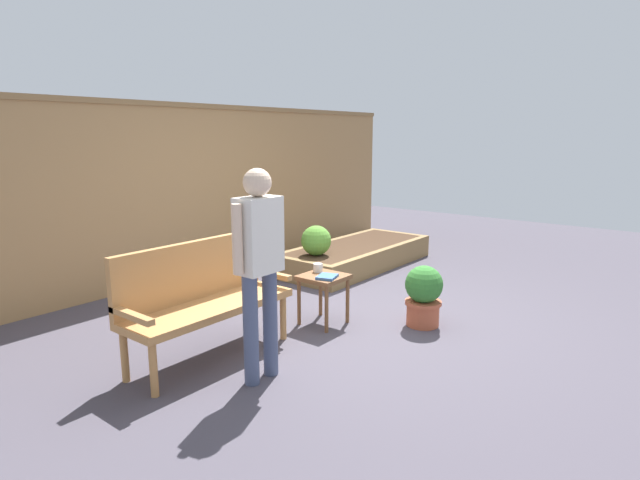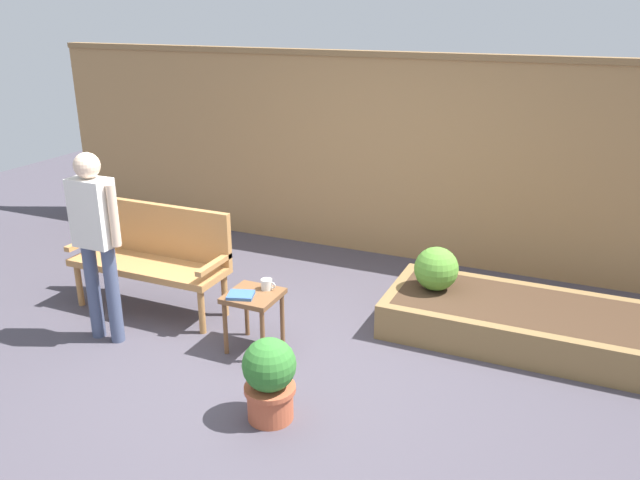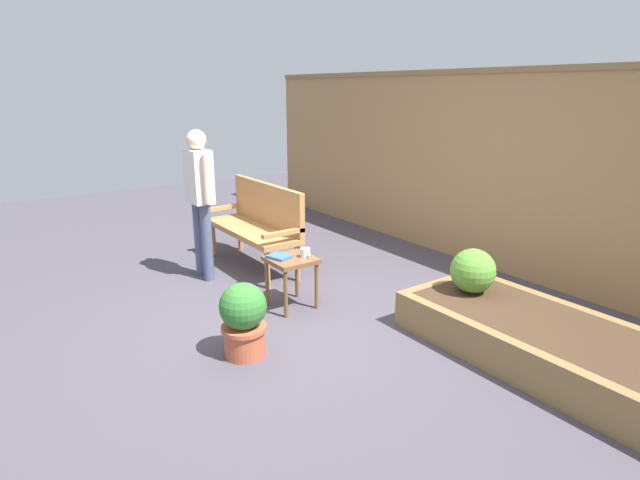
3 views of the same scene
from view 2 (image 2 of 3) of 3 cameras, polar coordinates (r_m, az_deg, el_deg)
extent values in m
plane|color=#47424C|center=(4.96, -3.65, -11.21)|extent=(14.00, 14.00, 0.00)
cube|color=#A37A4C|center=(6.82, 6.26, 7.10)|extent=(8.40, 0.10, 2.10)
cube|color=olive|center=(6.66, 6.63, 16.19)|extent=(8.40, 0.14, 0.06)
cylinder|color=#B77F47|center=(5.68, -8.53, -4.84)|extent=(0.06, 0.06, 0.40)
cylinder|color=#B77F47|center=(5.41, -10.55, -6.30)|extent=(0.06, 0.06, 0.40)
cylinder|color=#B77F47|center=(6.43, -18.57, -2.63)|extent=(0.06, 0.06, 0.40)
cylinder|color=#B77F47|center=(6.20, -20.76, -3.79)|extent=(0.06, 0.06, 0.40)
cube|color=#B77F47|center=(5.81, -15.12, -2.25)|extent=(1.44, 0.48, 0.06)
cube|color=#B77F47|center=(5.87, -14.10, 0.89)|extent=(1.44, 0.06, 0.48)
cube|color=#B77F47|center=(6.21, -20.24, -0.10)|extent=(0.06, 0.48, 0.04)
cube|color=#B77F47|center=(5.38, -9.47, -2.16)|extent=(0.06, 0.48, 0.04)
cylinder|color=brown|center=(5.17, -3.40, -7.01)|extent=(0.04, 0.04, 0.44)
cylinder|color=brown|center=(4.91, -5.17, -8.61)|extent=(0.04, 0.04, 0.44)
cylinder|color=brown|center=(5.31, -6.59, -6.32)|extent=(0.04, 0.04, 0.44)
cylinder|color=brown|center=(5.07, -8.47, -7.83)|extent=(0.04, 0.04, 0.44)
cube|color=brown|center=(5.01, -6.01, -4.99)|extent=(0.40, 0.40, 0.04)
cylinder|color=silver|center=(5.04, -4.81, -3.97)|extent=(0.09, 0.09, 0.08)
torus|color=silver|center=(5.02, -4.31, -4.07)|extent=(0.06, 0.01, 0.06)
cube|color=#38609E|center=(4.95, -7.11, -4.92)|extent=(0.24, 0.22, 0.03)
cylinder|color=#B75638|center=(4.37, -4.47, -14.44)|extent=(0.31, 0.31, 0.21)
cylinder|color=#B75638|center=(4.30, -4.51, -13.11)|extent=(0.34, 0.34, 0.04)
sphere|color=#33752D|center=(4.20, -4.58, -11.08)|extent=(0.36, 0.36, 0.36)
cube|color=olive|center=(5.10, 18.05, -9.34)|extent=(2.40, 0.09, 0.30)
cube|color=olive|center=(5.92, 19.09, -5.25)|extent=(2.40, 0.09, 0.30)
cube|color=olive|center=(5.68, 6.97, -5.29)|extent=(0.09, 0.82, 0.30)
cube|color=#422D1E|center=(5.51, 18.61, -7.14)|extent=(2.22, 0.82, 0.30)
cylinder|color=brown|center=(5.56, 10.27, -4.05)|extent=(0.04, 0.04, 0.06)
sphere|color=#569333|center=(5.49, 10.37, -2.55)|extent=(0.38, 0.38, 0.38)
cylinder|color=#475170|center=(5.37, -18.05, -4.70)|extent=(0.11, 0.11, 0.82)
cylinder|color=#475170|center=(5.50, -19.62, -4.30)|extent=(0.11, 0.11, 0.82)
cube|color=silver|center=(5.20, -19.68, 2.33)|extent=(0.32, 0.20, 0.54)
cylinder|color=beige|center=(5.07, -18.02, 2.08)|extent=(0.07, 0.07, 0.49)
cylinder|color=beige|center=(5.34, -21.26, 2.57)|extent=(0.07, 0.07, 0.49)
sphere|color=beige|center=(5.11, -20.17, 6.28)|extent=(0.20, 0.20, 0.20)
camera|label=1|loc=(6.16, -56.33, 3.83)|focal=29.18mm
camera|label=3|loc=(2.23, 60.98, -7.07)|focal=28.45mm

